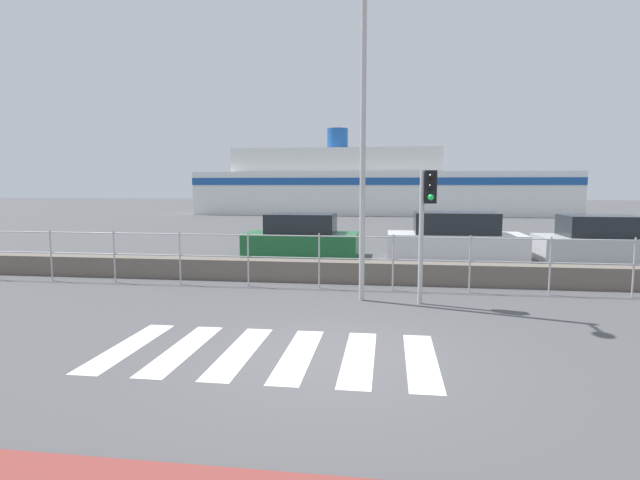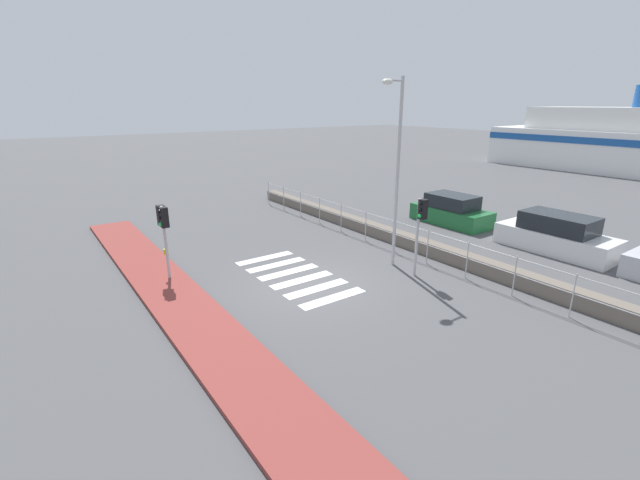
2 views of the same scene
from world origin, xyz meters
TOP-DOWN VIEW (x-y plane):
  - ground_plane at (0.00, 0.00)m, footprint 160.00×160.00m
  - sidewalk_brick at (0.00, -4.10)m, footprint 24.00×1.80m
  - crosswalk at (-0.98, 0.00)m, footprint 4.95×2.40m
  - seawall at (0.00, 5.67)m, footprint 25.68×0.55m
  - harbor_fence at (0.00, 4.80)m, footprint 23.15×0.04m
  - traffic_light_near at (-3.15, -3.78)m, footprint 0.58×0.41m
  - traffic_light_far at (1.56, 3.51)m, footprint 0.34×0.32m
  - streetlamp at (0.21, 3.52)m, footprint 0.32×0.97m
  - parked_car_green at (-2.29, 10.23)m, footprint 3.97×1.79m
  - parked_car_white at (3.01, 10.23)m, footprint 4.53×1.83m

SIDE VIEW (x-z plane):
  - ground_plane at x=0.00m, z-range 0.00..0.00m
  - crosswalk at x=-0.98m, z-range 0.00..0.01m
  - sidewalk_brick at x=0.00m, z-range 0.00..0.12m
  - seawall at x=0.00m, z-range 0.00..0.54m
  - parked_car_green at x=-2.29m, z-range -0.11..1.39m
  - parked_car_white at x=3.01m, z-range -0.12..1.47m
  - harbor_fence at x=0.00m, z-range 0.20..1.55m
  - traffic_light_far at x=1.56m, z-range 0.66..3.47m
  - traffic_light_near at x=-3.15m, z-range 0.74..3.40m
  - streetlamp at x=0.21m, z-range 0.74..7.50m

